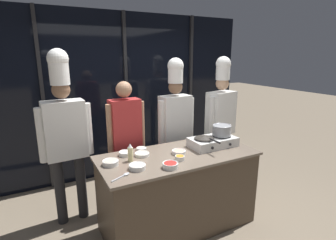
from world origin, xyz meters
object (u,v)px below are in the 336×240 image
(prep_bowl_garlic, at_px, (141,149))
(prep_bowl_carrots, at_px, (180,158))
(prep_bowl_shrimp, at_px, (179,152))
(prep_bowl_rice, at_px, (125,153))
(squeeze_bottle_oil, at_px, (130,153))
(frying_pan, at_px, (204,137))
(chef_sous, at_px, (175,118))
(portable_stove, at_px, (213,142))
(prep_bowl_bell_pepper, at_px, (170,165))
(serving_spoon_slotted, at_px, (124,175))
(stock_pot, at_px, (222,130))
(prep_bowl_onion, at_px, (137,166))
(prep_bowl_chicken, at_px, (111,162))
(chef_head, at_px, (65,128))
(person_guest, at_px, (126,134))
(prep_bowl_noodles, at_px, (142,154))
(chef_line, at_px, (221,113))

(prep_bowl_garlic, distance_m, prep_bowl_carrots, 0.53)
(prep_bowl_shrimp, relative_size, prep_bowl_rice, 1.09)
(squeeze_bottle_oil, bearing_deg, prep_bowl_shrimp, -5.52)
(frying_pan, height_order, chef_sous, chef_sous)
(squeeze_bottle_oil, xyz_separation_m, prep_bowl_garlic, (0.22, 0.24, -0.07))
(portable_stove, xyz_separation_m, prep_bowl_bell_pepper, (-0.77, -0.31, -0.03))
(prep_bowl_shrimp, relative_size, prep_bowl_bell_pepper, 0.99)
(prep_bowl_rice, bearing_deg, serving_spoon_slotted, -110.63)
(stock_pot, bearing_deg, prep_bowl_onion, -171.37)
(prep_bowl_garlic, bearing_deg, prep_bowl_chicken, -151.84)
(prep_bowl_onion, bearing_deg, prep_bowl_shrimp, 15.80)
(prep_bowl_chicken, xyz_separation_m, chef_head, (-0.34, 0.65, 0.25))
(prep_bowl_shrimp, distance_m, prep_bowl_garlic, 0.45)
(prep_bowl_carrots, distance_m, chef_head, 1.38)
(frying_pan, relative_size, person_guest, 0.24)
(frying_pan, relative_size, prep_bowl_shrimp, 2.60)
(prep_bowl_chicken, bearing_deg, prep_bowl_noodles, 12.37)
(serving_spoon_slotted, bearing_deg, prep_bowl_rice, 69.37)
(prep_bowl_shrimp, distance_m, chef_sous, 0.81)
(portable_stove, bearing_deg, chef_head, 157.19)
(chef_sous, bearing_deg, squeeze_bottle_oil, 32.07)
(prep_bowl_garlic, distance_m, person_guest, 0.35)
(prep_bowl_chicken, bearing_deg, prep_bowl_carrots, -17.79)
(prep_bowl_rice, relative_size, chef_line, 0.07)
(prep_bowl_bell_pepper, xyz_separation_m, prep_bowl_garlic, (-0.08, 0.59, -0.01))
(portable_stove, xyz_separation_m, serving_spoon_slotted, (-1.24, -0.27, -0.05))
(prep_bowl_garlic, distance_m, serving_spoon_slotted, 0.67)
(frying_pan, distance_m, prep_bowl_rice, 0.96)
(prep_bowl_garlic, bearing_deg, prep_bowl_onion, -116.73)
(prep_bowl_garlic, height_order, chef_sous, chef_sous)
(prep_bowl_noodles, xyz_separation_m, chef_sous, (0.74, 0.56, 0.21))
(stock_pot, height_order, chef_head, chef_head)
(portable_stove, relative_size, prep_bowl_chicken, 3.44)
(prep_bowl_garlic, bearing_deg, prep_bowl_noodles, -109.71)
(prep_bowl_shrimp, distance_m, person_guest, 0.75)
(portable_stove, xyz_separation_m, chef_line, (0.62, 0.62, 0.17))
(prep_bowl_onion, xyz_separation_m, chef_head, (-0.55, 0.87, 0.25))
(prep_bowl_rice, distance_m, serving_spoon_slotted, 0.52)
(prep_bowl_onion, bearing_deg, prep_bowl_carrots, -0.41)
(prep_bowl_carrots, distance_m, chef_sous, 0.99)
(person_guest, bearing_deg, chef_line, 178.38)
(chef_sous, bearing_deg, prep_bowl_rice, 23.82)
(prep_bowl_noodles, distance_m, prep_bowl_bell_pepper, 0.45)
(prep_bowl_bell_pepper, height_order, prep_bowl_garlic, prep_bowl_bell_pepper)
(prep_bowl_noodles, bearing_deg, serving_spoon_slotted, -131.59)
(prep_bowl_shrimp, relative_size, chef_head, 0.08)
(prep_bowl_shrimp, bearing_deg, chef_line, 29.80)
(squeeze_bottle_oil, bearing_deg, chef_sous, 35.22)
(prep_bowl_noodles, height_order, person_guest, person_guest)
(prep_bowl_onion, relative_size, prep_bowl_chicken, 1.02)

